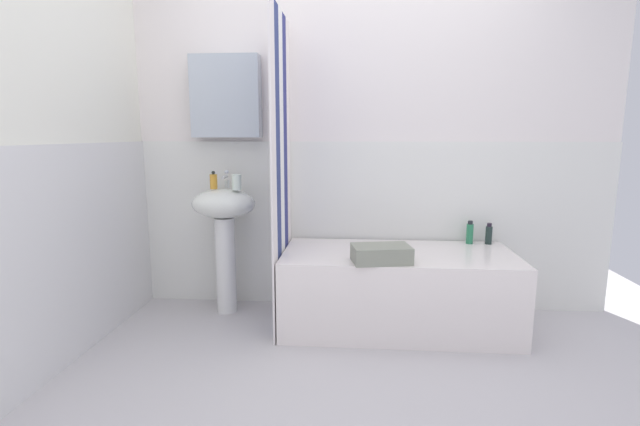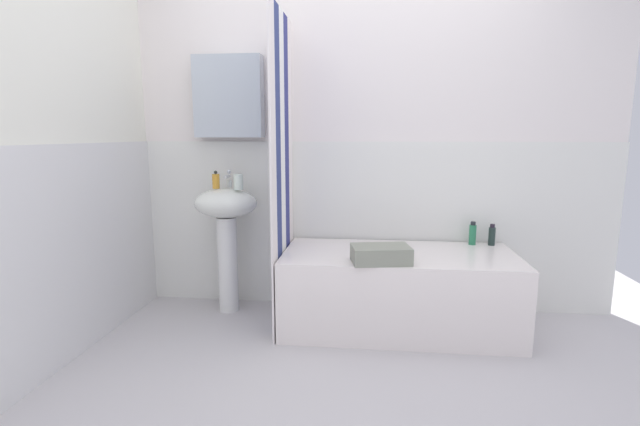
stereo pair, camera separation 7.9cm
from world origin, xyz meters
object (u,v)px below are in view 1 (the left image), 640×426
Objects in this scene: toothbrush_cup at (237,182)px; bathtub at (397,289)px; towel_folded at (381,254)px; conditioner_bottle at (489,234)px; sink at (224,223)px; soap_dispenser at (214,181)px; shampoo_bottle at (470,233)px.

toothbrush_cup reaches higher than bathtub.
towel_folded is (-0.12, -0.24, 0.30)m from bathtub.
toothbrush_cup is 1.29m from bathtub.
toothbrush_cup is 0.71× the size of conditioner_bottle.
sink is at bearing 159.26° from towel_folded.
soap_dispenser is at bearing 166.26° from toothbrush_cup.
bathtub is (1.19, -0.16, -0.39)m from sink.
soap_dispenser is 0.18m from toothbrush_cup.
bathtub is (1.08, -0.13, -0.68)m from toothbrush_cup.
sink reaches higher than towel_folded.
shampoo_bottle is (1.70, 0.12, -0.07)m from sink.
bathtub is at bearing -7.87° from soap_dispenser.
conditioner_bottle is (1.83, 0.11, -0.07)m from sink.
towel_folded is (1.06, -0.40, -0.09)m from sink.
toothbrush_cup is at bearing -13.74° from soap_dispenser.
soap_dispenser is 1.93m from conditioner_bottle.
soap_dispenser is 0.37× the size of towel_folded.
soap_dispenser is at bearing -176.99° from conditioner_bottle.
sink is 7.05× the size of soap_dispenser.
sink is 1.83m from conditioner_bottle.
towel_folded is (0.96, -0.37, -0.38)m from toothbrush_cup.
sink is at bearing -10.72° from soap_dispenser.
conditioner_bottle reaches higher than bathtub.
towel_folded is at bearing -21.27° from toothbrush_cup.
soap_dispenser is 0.85× the size of conditioner_bottle.
bathtub is 0.76m from conditioner_bottle.
toothbrush_cup is at bearing -175.30° from conditioner_bottle.
toothbrush_cup reaches higher than conditioner_bottle.
shampoo_bottle is at bearing 39.41° from towel_folded.
conditioner_bottle is 0.92m from towel_folded.
soap_dispenser is 0.08× the size of bathtub.
soap_dispenser is (-0.07, 0.01, 0.29)m from sink.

